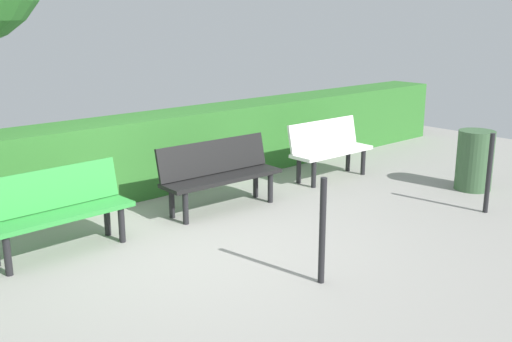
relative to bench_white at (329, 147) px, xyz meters
name	(u,v)px	position (x,y,z in m)	size (l,w,h in m)	color
ground_plane	(197,249)	(3.16, 0.98, -0.48)	(16.00, 16.00, 0.00)	gray
bench_white	(329,147)	(0.00, 0.00, 0.00)	(1.39, 0.49, 0.86)	white
bench_black	(219,171)	(2.13, 0.06, 0.01)	(1.63, 0.52, 0.86)	black
bench_green	(56,207)	(4.27, 0.08, 0.00)	(1.55, 0.52, 0.86)	#2D8C38
hedge_row	(160,151)	(2.16, -1.22, 0.05)	(11.96, 0.76, 1.05)	#2D6B28
railing_post_near	(489,173)	(-0.24, 2.40, 0.02)	(0.06, 0.06, 1.00)	black
railing_post_mid	(322,231)	(2.79, 2.40, 0.02)	(0.06, 0.06, 1.00)	black
trash_bin	(475,160)	(-1.06, 1.76, -0.06)	(0.50, 0.50, 0.84)	#385938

